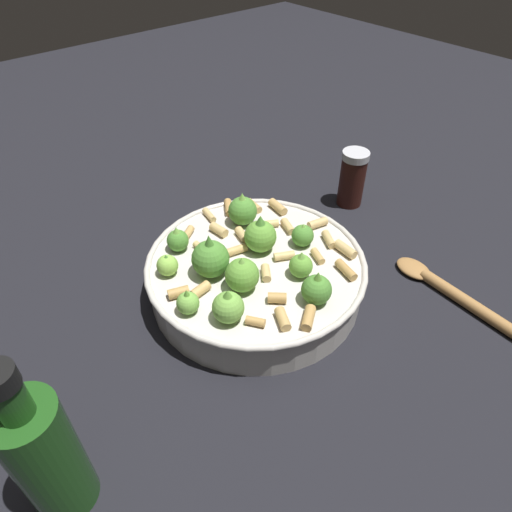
{
  "coord_description": "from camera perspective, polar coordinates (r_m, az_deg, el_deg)",
  "views": [
    {
      "loc": [
        -0.34,
        0.29,
        0.45
      ],
      "look_at": [
        0.0,
        0.0,
        0.06
      ],
      "focal_mm": 32.25,
      "sensor_mm": 36.0,
      "label": 1
    }
  ],
  "objects": [
    {
      "name": "pepper_shaker",
      "position": [
        0.79,
        11.86,
        9.42
      ],
      "size": [
        0.04,
        0.04,
        0.1
      ],
      "color": "#33140F",
      "rests_on": "ground"
    },
    {
      "name": "wooden_spoon",
      "position": [
        0.67,
        24.63,
        -5.21
      ],
      "size": [
        0.25,
        0.04,
        0.02
      ],
      "color": "#9E703D",
      "rests_on": "ground"
    },
    {
      "name": "olive_oil_bottle",
      "position": [
        0.45,
        -24.72,
        -21.44
      ],
      "size": [
        0.06,
        0.06,
        0.19
      ],
      "color": "#1E4C19",
      "rests_on": "ground"
    },
    {
      "name": "ground_plane",
      "position": [
        0.63,
        0.0,
        -4.22
      ],
      "size": [
        2.4,
        2.4,
        0.0
      ],
      "primitive_type": "plane",
      "color": "black"
    },
    {
      "name": "cooking_pan",
      "position": [
        0.61,
        -0.15,
        -1.99
      ],
      "size": [
        0.29,
        0.29,
        0.11
      ],
      "color": "beige",
      "rests_on": "ground"
    }
  ]
}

